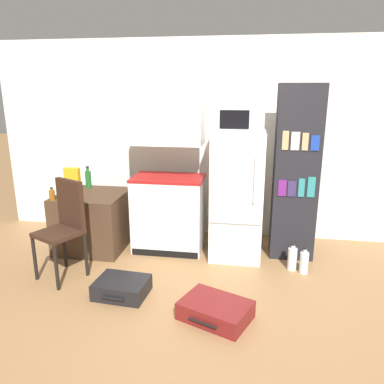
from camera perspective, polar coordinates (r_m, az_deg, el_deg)
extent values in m
plane|color=olive|center=(3.52, 0.39, -17.85)|extent=(24.00, 24.00, 0.00)
cube|color=white|center=(4.95, 6.30, 7.79)|extent=(6.40, 0.10, 2.55)
cube|color=#422D1E|center=(4.81, -14.84, -4.25)|extent=(0.80, 0.77, 0.70)
cube|color=silver|center=(4.60, -3.55, -3.41)|extent=(0.83, 0.53, 0.89)
cube|color=maroon|center=(4.47, -3.65, 2.16)|extent=(0.85, 0.54, 0.03)
cube|color=silver|center=(4.36, -3.81, 11.41)|extent=(0.83, 0.45, 0.63)
cube|color=black|center=(4.51, -4.21, -9.37)|extent=(0.80, 0.01, 0.08)
cube|color=white|center=(4.36, 6.88, -0.50)|extent=(0.59, 0.62, 1.48)
cube|color=gray|center=(4.14, 6.58, -4.85)|extent=(0.56, 0.01, 0.01)
cylinder|color=silver|center=(3.98, 9.54, 1.77)|extent=(0.02, 0.02, 0.52)
cube|color=#B7B7BC|center=(4.21, 7.27, 11.10)|extent=(0.53, 0.36, 0.28)
cube|color=black|center=(4.02, 6.48, 10.92)|extent=(0.31, 0.01, 0.19)
cube|color=black|center=(4.44, 15.50, 2.75)|extent=(0.49, 0.38, 1.99)
cube|color=#661E75|center=(4.27, 13.59, 0.60)|extent=(0.09, 0.01, 0.18)
cube|color=#332856|center=(4.28, 14.96, 0.48)|extent=(0.09, 0.01, 0.17)
cube|color=teal|center=(4.29, 16.34, 0.63)|extent=(0.07, 0.01, 0.21)
cube|color=teal|center=(4.30, 17.71, 0.70)|extent=(0.08, 0.01, 0.23)
cube|color=tan|center=(4.16, 14.05, 7.63)|extent=(0.07, 0.01, 0.20)
cube|color=silver|center=(4.18, 15.47, 7.49)|extent=(0.09, 0.01, 0.19)
cube|color=tan|center=(4.19, 16.87, 7.35)|extent=(0.06, 0.01, 0.19)
cube|color=#193899|center=(4.20, 18.26, 7.10)|extent=(0.09, 0.01, 0.16)
cylinder|color=#1E6028|center=(4.98, -15.53, 1.89)|extent=(0.07, 0.07, 0.22)
cylinder|color=#1E6028|center=(4.95, -15.63, 3.32)|extent=(0.03, 0.03, 0.04)
cylinder|color=black|center=(4.95, -15.66, 3.66)|extent=(0.04, 0.04, 0.02)
cylinder|color=brown|center=(4.55, -20.55, -0.46)|extent=(0.06, 0.06, 0.12)
cylinder|color=brown|center=(4.53, -20.63, 0.38)|extent=(0.03, 0.03, 0.02)
cylinder|color=black|center=(4.53, -20.65, 0.59)|extent=(0.03, 0.03, 0.01)
cylinder|color=silver|center=(5.05, -17.68, 1.40)|extent=(0.08, 0.08, 0.13)
cylinder|color=silver|center=(5.03, -17.75, 2.25)|extent=(0.04, 0.04, 0.02)
cylinder|color=black|center=(5.03, -17.77, 2.45)|extent=(0.04, 0.04, 0.01)
cube|color=gold|center=(4.83, -17.76, 1.79)|extent=(0.19, 0.07, 0.30)
cylinder|color=black|center=(4.25, -22.85, -9.29)|extent=(0.04, 0.04, 0.48)
cylinder|color=black|center=(3.97, -19.96, -10.79)|extent=(0.04, 0.04, 0.48)
cylinder|color=black|center=(4.43, -18.87, -7.87)|extent=(0.04, 0.04, 0.48)
cylinder|color=black|center=(4.16, -15.85, -9.17)|extent=(0.04, 0.04, 0.48)
cube|color=#331E14|center=(4.10, -19.71, -5.95)|extent=(0.53, 0.53, 0.04)
cube|color=#331E14|center=(4.11, -18.03, -1.66)|extent=(0.36, 0.21, 0.51)
cube|color=maroon|center=(3.41, 3.60, -17.51)|extent=(0.69, 0.60, 0.16)
cylinder|color=black|center=(3.25, 1.61, -19.38)|extent=(0.25, 0.12, 0.02)
cube|color=black|center=(3.80, -10.64, -14.09)|extent=(0.52, 0.42, 0.16)
cylinder|color=black|center=(3.63, -12.04, -15.64)|extent=(0.22, 0.04, 0.02)
cylinder|color=silver|center=(4.32, 15.02, -9.84)|extent=(0.10, 0.10, 0.25)
cylinder|color=silver|center=(4.26, 15.16, -8.07)|extent=(0.04, 0.04, 0.04)
cylinder|color=black|center=(4.25, 15.19, -7.64)|extent=(0.05, 0.05, 0.03)
cylinder|color=silver|center=(4.28, 16.70, -10.30)|extent=(0.09, 0.09, 0.24)
cylinder|color=silver|center=(4.22, 16.85, -8.57)|extent=(0.04, 0.04, 0.04)
cylinder|color=black|center=(4.21, 16.89, -8.15)|extent=(0.05, 0.05, 0.02)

